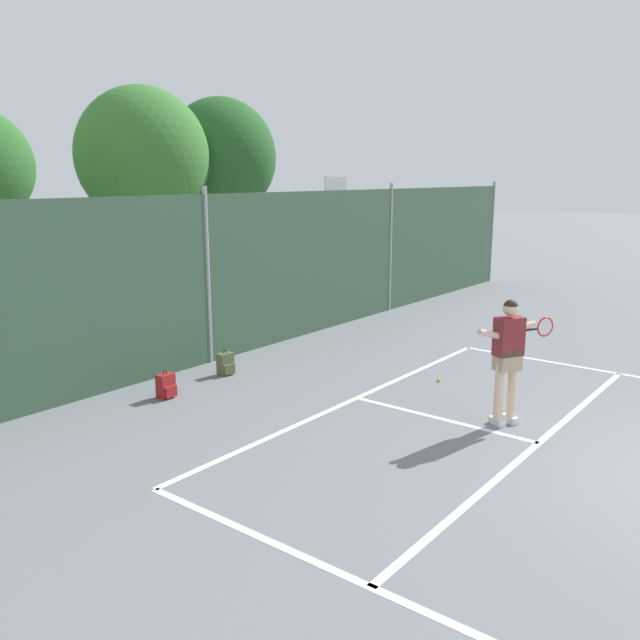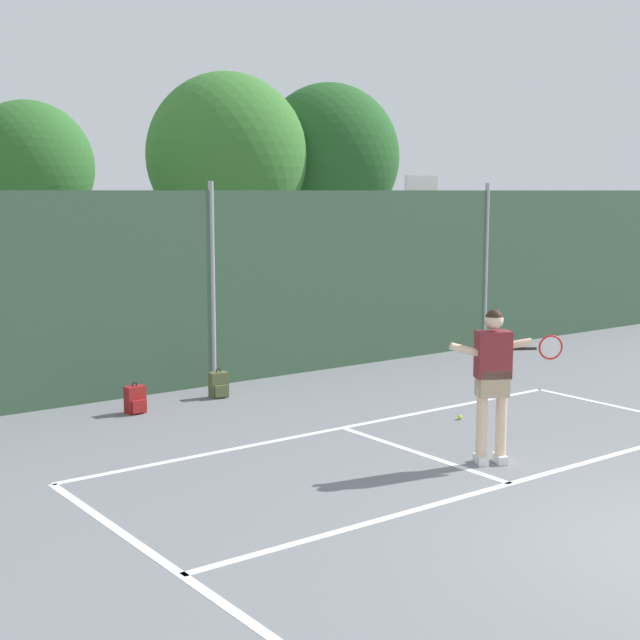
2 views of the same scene
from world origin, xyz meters
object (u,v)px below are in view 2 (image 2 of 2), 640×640
object	(u,v)px
tennis_player	(494,372)
backpack_red	(136,400)
tennis_ball	(460,417)
backpack_olive	(219,385)
basketball_hoop	(419,234)

from	to	relation	value
tennis_player	backpack_red	distance (m)	5.44
backpack_red	tennis_ball	bearing A→B (deg)	-41.36
tennis_ball	backpack_red	bearing A→B (deg)	138.64
tennis_player	backpack_red	bearing A→B (deg)	115.69
backpack_red	backpack_olive	world-z (taller)	same
basketball_hoop	tennis_ball	bearing A→B (deg)	-127.89
tennis_player	backpack_olive	xyz separation A→B (m)	(-0.82, 5.01, -0.92)
basketball_hoop	tennis_player	distance (m)	9.30
tennis_player	backpack_olive	distance (m)	5.16
basketball_hoop	backpack_red	distance (m)	8.56
tennis_player	tennis_ball	xyz separation A→B (m)	(1.21, 1.72, -1.08)
tennis_ball	backpack_red	size ratio (longest dim) A/B	0.14
tennis_ball	backpack_red	world-z (taller)	backpack_red
tennis_player	tennis_ball	distance (m)	2.36
basketball_hoop	backpack_olive	world-z (taller)	basketball_hoop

